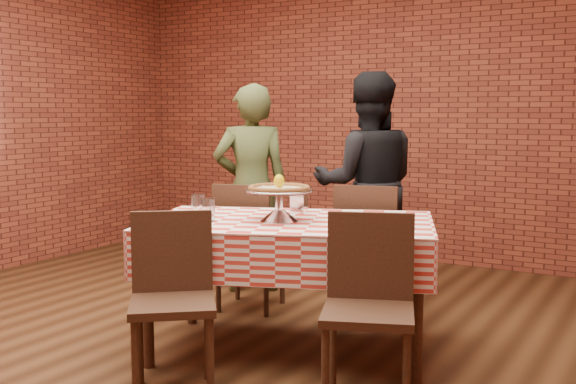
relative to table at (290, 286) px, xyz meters
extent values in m
plane|color=black|center=(-0.43, -0.32, -0.38)|extent=(6.00, 6.00, 0.00)
plane|color=maroon|center=(-0.43, 2.68, 1.08)|extent=(5.50, 0.00, 5.50)
cube|color=#422919|center=(0.00, 0.00, 0.00)|extent=(1.81, 1.44, 0.75)
cylinder|color=beige|center=(-0.04, -0.05, 0.56)|extent=(0.41, 0.41, 0.03)
ellipsoid|color=yellow|center=(-0.04, -0.05, 0.61)|extent=(0.07, 0.07, 0.08)
cylinder|color=white|center=(-0.39, -0.26, 0.45)|extent=(0.10, 0.10, 0.13)
cylinder|color=white|center=(-0.55, -0.13, 0.45)|extent=(0.10, 0.10, 0.13)
cylinder|color=white|center=(0.45, 0.06, 0.39)|extent=(0.20, 0.20, 0.01)
cube|color=white|center=(0.58, 0.06, 0.39)|extent=(0.06, 0.06, 0.00)
cube|color=white|center=(0.67, 0.10, 0.39)|extent=(0.05, 0.04, 0.00)
cube|color=silver|center=(-0.08, 0.25, 0.45)|extent=(0.10, 0.08, 0.12)
imported|color=#424C27|center=(-0.93, 1.04, 0.41)|extent=(0.69, 0.65, 1.58)
imported|color=black|center=(-0.11, 1.35, 0.45)|extent=(1.01, 0.93, 1.66)
camera|label=1|loc=(1.92, -3.36, 0.99)|focal=43.13mm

